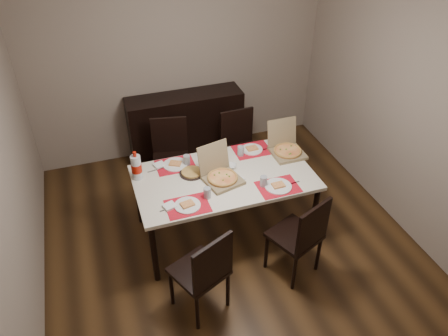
{
  "coord_description": "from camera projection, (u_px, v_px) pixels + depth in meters",
  "views": [
    {
      "loc": [
        -1.14,
        -3.16,
        3.4
      ],
      "look_at": [
        -0.0,
        0.19,
        0.85
      ],
      "focal_mm": 35.0,
      "sensor_mm": 36.0,
      "label": 1
    }
  ],
  "objects": [
    {
      "name": "dip_bowl",
      "position": [
        231.0,
        166.0,
        4.53
      ],
      "size": [
        0.15,
        0.15,
        0.03
      ],
      "primitive_type": "imported",
      "rotation": [
        0.0,
        0.0,
        -0.4
      ],
      "color": "white",
      "rests_on": "dining_table"
    },
    {
      "name": "chair_far_right",
      "position": [
        240.0,
        145.0,
        5.33
      ],
      "size": [
        0.44,
        0.44,
        0.93
      ],
      "color": "black",
      "rests_on": "ground"
    },
    {
      "name": "pizza_box_center",
      "position": [
        221.0,
        175.0,
        4.33
      ],
      "size": [
        0.42,
        0.45,
        0.34
      ],
      "color": "olive",
      "rests_on": "dining_table"
    },
    {
      "name": "napkin_loose",
      "position": [
        237.0,
        180.0,
        4.35
      ],
      "size": [
        0.16,
        0.15,
        0.02
      ],
      "primitive_type": "cube",
      "rotation": [
        0.0,
        0.0,
        0.51
      ],
      "color": "white",
      "rests_on": "dining_table"
    },
    {
      "name": "setting_near_left",
      "position": [
        191.0,
        202.0,
        4.05
      ],
      "size": [
        0.51,
        0.3,
        0.11
      ],
      "color": "red",
      "rests_on": "dining_table"
    },
    {
      "name": "pizza_box_right",
      "position": [
        286.0,
        149.0,
        4.73
      ],
      "size": [
        0.34,
        0.38,
        0.34
      ],
      "color": "olive",
      "rests_on": "dining_table"
    },
    {
      "name": "faina_plate",
      "position": [
        192.0,
        173.0,
        4.44
      ],
      "size": [
        0.25,
        0.25,
        0.03
      ],
      "color": "black",
      "rests_on": "dining_table"
    },
    {
      "name": "chair_near_left",
      "position": [
        204.0,
        271.0,
        3.72
      ],
      "size": [
        0.56,
        0.56,
        0.93
      ],
      "color": "black",
      "rests_on": "ground"
    },
    {
      "name": "setting_far_left",
      "position": [
        176.0,
        164.0,
        4.56
      ],
      "size": [
        0.5,
        0.3,
        0.11
      ],
      "color": "red",
      "rests_on": "dining_table"
    },
    {
      "name": "chair_far_left",
      "position": [
        171.0,
        153.0,
        5.17
      ],
      "size": [
        0.5,
        0.5,
        0.93
      ],
      "color": "black",
      "rests_on": "ground"
    },
    {
      "name": "chair_near_right",
      "position": [
        301.0,
        235.0,
        4.07
      ],
      "size": [
        0.55,
        0.55,
        0.93
      ],
      "color": "black",
      "rests_on": "ground"
    },
    {
      "name": "setting_far_right",
      "position": [
        249.0,
        150.0,
        4.76
      ],
      "size": [
        0.46,
        0.3,
        0.11
      ],
      "color": "red",
      "rests_on": "dining_table"
    },
    {
      "name": "soda_bottle",
      "position": [
        137.0,
        167.0,
        4.31
      ],
      "size": [
        0.11,
        0.11,
        0.31
      ],
      "color": "silver",
      "rests_on": "dining_table"
    },
    {
      "name": "room_walls",
      "position": [
        216.0,
        76.0,
        4.03
      ],
      "size": [
        3.84,
        4.02,
        2.62
      ],
      "color": "gray",
      "rests_on": "ground"
    },
    {
      "name": "dining_table",
      "position": [
        224.0,
        181.0,
        4.45
      ],
      "size": [
        1.8,
        1.0,
        0.75
      ],
      "color": "beige",
      "rests_on": "ground"
    },
    {
      "name": "setting_near_right",
      "position": [
        274.0,
        185.0,
        4.26
      ],
      "size": [
        0.44,
        0.3,
        0.11
      ],
      "color": "red",
      "rests_on": "dining_table"
    },
    {
      "name": "ground",
      "position": [
        230.0,
        242.0,
        4.72
      ],
      "size": [
        3.8,
        4.0,
        0.02
      ],
      "primitive_type": "cube",
      "color": "#472C15",
      "rests_on": "ground"
    },
    {
      "name": "sideboard",
      "position": [
        186.0,
        126.0,
        5.81
      ],
      "size": [
        1.5,
        0.4,
        0.9
      ],
      "primitive_type": "cube",
      "color": "black",
      "rests_on": "ground"
    }
  ]
}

